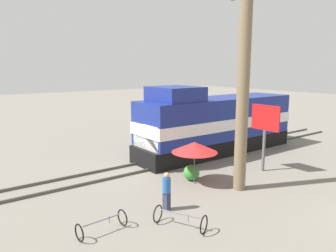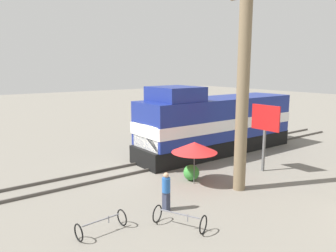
% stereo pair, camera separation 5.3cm
% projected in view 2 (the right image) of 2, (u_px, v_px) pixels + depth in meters
% --- Properties ---
extents(ground_plane, '(120.00, 120.00, 0.00)m').
position_uv_depth(ground_plane, '(152.00, 166.00, 19.39)').
color(ground_plane, slate).
extents(rail_near, '(0.08, 35.51, 0.15)m').
position_uv_depth(rail_near, '(146.00, 162.00, 19.95)').
color(rail_near, '#4C4742').
rests_on(rail_near, ground_plane).
extents(rail_far, '(0.08, 35.51, 0.15)m').
position_uv_depth(rail_far, '(159.00, 167.00, 18.81)').
color(rail_far, '#4C4742').
rests_on(rail_far, ground_plane).
extents(locomotive, '(3.09, 12.16, 4.61)m').
position_uv_depth(locomotive, '(214.00, 124.00, 21.97)').
color(locomotive, black).
rests_on(locomotive, ground_plane).
extents(utility_pole, '(1.80, 0.57, 9.99)m').
position_uv_depth(utility_pole, '(243.00, 84.00, 14.80)').
color(utility_pole, '#726047').
rests_on(utility_pole, ground_plane).
extents(vendor_umbrella, '(2.27, 2.27, 2.14)m').
position_uv_depth(vendor_umbrella, '(194.00, 147.00, 16.09)').
color(vendor_umbrella, '#4C4C4C').
rests_on(vendor_umbrella, ground_plane).
extents(billboard_sign, '(1.81, 0.12, 3.73)m').
position_uv_depth(billboard_sign, '(265.00, 122.00, 17.95)').
color(billboard_sign, '#595959').
rests_on(billboard_sign, ground_plane).
extents(shrub_cluster, '(0.82, 0.82, 0.82)m').
position_uv_depth(shrub_cluster, '(191.00, 173.00, 16.84)').
color(shrub_cluster, '#388C38').
rests_on(shrub_cluster, ground_plane).
extents(person_bystander, '(0.34, 0.34, 1.60)m').
position_uv_depth(person_bystander, '(166.00, 190.00, 13.25)').
color(person_bystander, '#2D3347').
rests_on(person_bystander, ground_plane).
extents(bicycle, '(2.01, 1.43, 0.68)m').
position_uv_depth(bicycle, '(180.00, 219.00, 11.85)').
color(bicycle, black).
rests_on(bicycle, ground_plane).
extents(bicycle_spare, '(0.76, 1.80, 0.62)m').
position_uv_depth(bicycle_spare, '(101.00, 224.00, 11.48)').
color(bicycle_spare, black).
rests_on(bicycle_spare, ground_plane).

